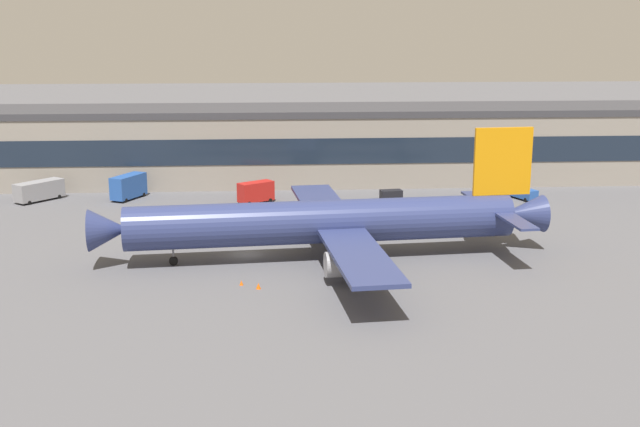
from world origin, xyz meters
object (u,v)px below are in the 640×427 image
stair_truck (255,191)px  catering_truck (129,186)px  airliner (329,222)px  belt_loader (521,192)px  traffic_cone_0 (241,283)px  baggage_tug (391,195)px  traffic_cone_1 (258,286)px  fuel_truck (40,190)px

stair_truck → catering_truck: catering_truck is taller
airliner → catering_truck: 49.21m
belt_loader → traffic_cone_0: belt_loader is taller
catering_truck → traffic_cone_0: size_ratio=13.13×
baggage_tug → catering_truck: catering_truck is taller
baggage_tug → catering_truck: size_ratio=0.51×
stair_truck → catering_truck: size_ratio=0.83×
stair_truck → traffic_cone_1: size_ratio=8.98×
belt_loader → traffic_cone_1: size_ratio=9.49×
stair_truck → traffic_cone_1: bearing=-88.7°
belt_loader → catering_truck: bearing=176.4°
fuel_truck → traffic_cone_1: bearing=-52.5°
baggage_tug → airliner: bearing=-111.2°
catering_truck → fuel_truck: 14.86m
belt_loader → baggage_tug: bearing=-179.7°
fuel_truck → traffic_cone_1: size_ratio=11.74×
stair_truck → traffic_cone_1: 44.76m
baggage_tug → traffic_cone_0: baggage_tug is taller
fuel_truck → traffic_cone_0: (35.51, -47.37, -1.59)m
catering_truck → fuel_truck: catering_truck is taller
traffic_cone_0 → traffic_cone_1: size_ratio=0.82×
catering_truck → belt_loader: catering_truck is taller
airliner → belt_loader: 48.89m
baggage_tug → catering_truck: bearing=174.4°
catering_truck → belt_loader: size_ratio=1.14×
airliner → belt_loader: bearing=43.3°
baggage_tug → belt_loader: belt_loader is taller
airliner → stair_truck: 34.65m
airliner → belt_loader: airliner is taller
airliner → belt_loader: (35.47, 33.45, -3.70)m
stair_truck → fuel_truck: bearing=173.6°
stair_truck → baggage_tug: bearing=0.6°
airliner → traffic_cone_1: size_ratio=83.50×
stair_truck → traffic_cone_1: stair_truck is taller
baggage_tug → traffic_cone_1: size_ratio=5.48×
airliner → traffic_cone_0: size_ratio=101.43×
traffic_cone_1 → belt_loader: bearing=45.5°
belt_loader → traffic_cone_1: belt_loader is taller
belt_loader → fuel_truck: 81.96m
baggage_tug → stair_truck: stair_truck is taller
belt_loader → traffic_cone_0: size_ratio=11.53×
baggage_tug → fuel_truck: size_ratio=0.47×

